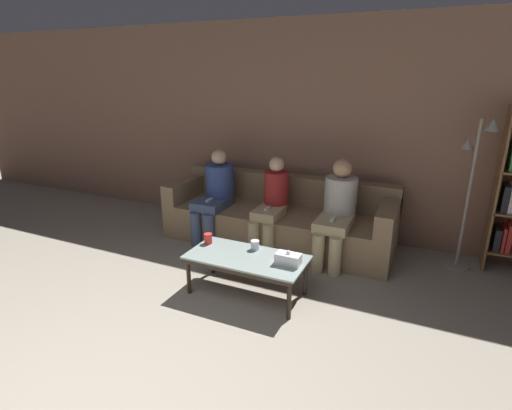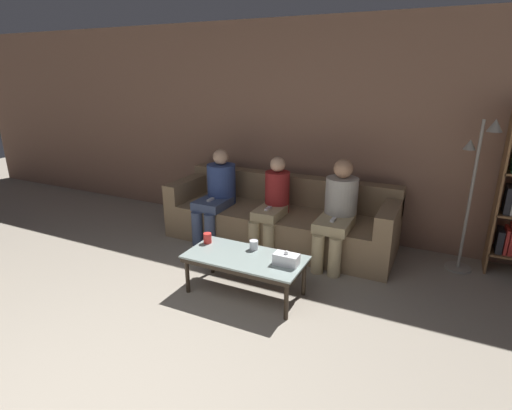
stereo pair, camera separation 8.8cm
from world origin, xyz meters
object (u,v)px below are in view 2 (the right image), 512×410
object	(u,v)px
couch	(280,219)
standing_lamp	(475,181)
coffee_table	(245,260)
cup_near_left	(254,245)
cup_near_right	(208,238)
seated_person_mid_left	(273,203)
seated_person_left_end	(218,192)
seated_person_mid_right	(338,209)
tissue_box	(286,259)

from	to	relation	value
couch	standing_lamp	distance (m)	2.13
coffee_table	standing_lamp	bearing A→B (deg)	38.41
cup_near_left	cup_near_right	bearing A→B (deg)	-172.22
couch	seated_person_mid_left	world-z (taller)	seated_person_mid_left
seated_person_left_end	seated_person_mid_right	size ratio (longest dim) A/B	0.98
cup_near_right	standing_lamp	bearing A→B (deg)	30.29
couch	tissue_box	size ratio (longest dim) A/B	12.38
cup_near_left	standing_lamp	bearing A→B (deg)	35.06
couch	seated_person_mid_left	xyz separation A→B (m)	(0.00, -0.23, 0.27)
tissue_box	seated_person_mid_left	world-z (taller)	seated_person_mid_left
tissue_box	cup_near_right	bearing A→B (deg)	174.03
cup_near_right	seated_person_mid_left	size ratio (longest dim) A/B	0.09
coffee_table	seated_person_mid_left	world-z (taller)	seated_person_mid_left
cup_near_left	seated_person_left_end	distance (m)	1.32
seated_person_mid_left	cup_near_left	bearing A→B (deg)	-77.60
coffee_table	seated_person_mid_right	bearing A→B (deg)	62.19
cup_near_right	seated_person_mid_left	distance (m)	1.00
standing_lamp	seated_person_mid_right	distance (m)	1.36
cup_near_right	seated_person_mid_right	world-z (taller)	seated_person_mid_right
seated_person_left_end	seated_person_mid_left	bearing A→B (deg)	-1.80
coffee_table	seated_person_left_end	size ratio (longest dim) A/B	1.00
seated_person_left_end	seated_person_mid_right	distance (m)	1.51
tissue_box	standing_lamp	world-z (taller)	standing_lamp
coffee_table	cup_near_left	xyz separation A→B (m)	(0.00, 0.17, 0.08)
couch	seated_person_left_end	world-z (taller)	seated_person_left_end
cup_near_left	seated_person_mid_right	xyz separation A→B (m)	(0.56, 0.90, 0.17)
cup_near_left	standing_lamp	size ratio (longest dim) A/B	0.06
cup_near_left	seated_person_left_end	world-z (taller)	seated_person_left_end
coffee_table	standing_lamp	distance (m)	2.40
couch	cup_near_right	world-z (taller)	couch
cup_near_left	standing_lamp	xyz separation A→B (m)	(1.81, 1.27, 0.53)
coffee_table	standing_lamp	xyz separation A→B (m)	(1.82, 1.44, 0.62)
coffee_table	seated_person_mid_right	xyz separation A→B (m)	(0.56, 1.07, 0.25)
standing_lamp	seated_person_mid_right	bearing A→B (deg)	-163.50
cup_near_right	coffee_table	bearing A→B (deg)	-12.43
couch	standing_lamp	xyz separation A→B (m)	(2.01, 0.16, 0.68)
tissue_box	coffee_table	bearing A→B (deg)	-178.15
cup_near_right	seated_person_mid_right	size ratio (longest dim) A/B	0.09
cup_near_left	seated_person_left_end	xyz separation A→B (m)	(-0.95, 0.91, 0.16)
standing_lamp	seated_person_mid_right	xyz separation A→B (m)	(-1.25, -0.37, -0.37)
cup_near_left	cup_near_right	size ratio (longest dim) A/B	0.89
cup_near_left	seated_person_left_end	bearing A→B (deg)	136.22
seated_person_mid_right	standing_lamp	bearing A→B (deg)	16.50
seated_person_mid_left	standing_lamp	bearing A→B (deg)	10.89
cup_near_right	seated_person_left_end	bearing A→B (deg)	115.87
coffee_table	cup_near_left	bearing A→B (deg)	88.35
couch	cup_near_left	bearing A→B (deg)	-80.06
seated_person_left_end	seated_person_mid_right	world-z (taller)	seated_person_mid_right
seated_person_mid_left	seated_person_left_end	bearing A→B (deg)	178.20
coffee_table	seated_person_mid_right	size ratio (longest dim) A/B	0.98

